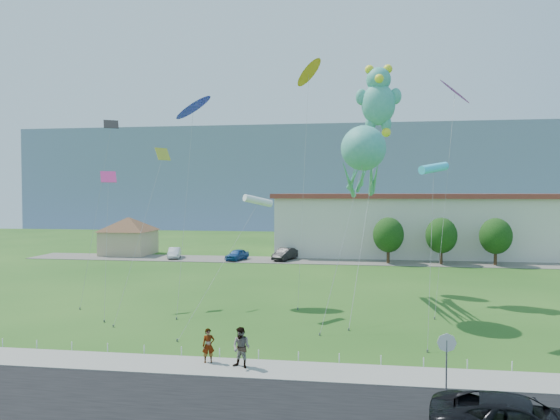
% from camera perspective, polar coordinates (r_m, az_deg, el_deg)
% --- Properties ---
extents(ground, '(160.00, 160.00, 0.00)m').
position_cam_1_polar(ground, '(27.39, -4.09, -15.75)').
color(ground, '#1D4B15').
rests_on(ground, ground).
extents(road, '(80.00, 8.00, 0.06)m').
position_cam_1_polar(road, '(20.14, -9.23, -22.43)').
color(road, black).
rests_on(road, ground).
extents(sidewalk, '(80.00, 2.50, 0.10)m').
position_cam_1_polar(sidewalk, '(24.83, -5.48, -17.53)').
color(sidewalk, gray).
rests_on(sidewalk, ground).
extents(parking_strip, '(70.00, 6.00, 0.06)m').
position_cam_1_polar(parking_strip, '(61.32, 2.78, -5.80)').
color(parking_strip, '#59544C').
rests_on(parking_strip, ground).
extents(hill_ridge, '(160.00, 50.00, 25.00)m').
position_cam_1_polar(hill_ridge, '(145.67, 5.80, 3.62)').
color(hill_ridge, slate).
rests_on(hill_ridge, ground).
extents(pavilion, '(9.20, 9.20, 5.00)m').
position_cam_1_polar(pavilion, '(70.21, -16.91, -2.44)').
color(pavilion, tan).
rests_on(pavilion, ground).
extents(warehouse, '(61.00, 15.00, 8.20)m').
position_cam_1_polar(warehouse, '(72.60, 24.37, -1.51)').
color(warehouse, beige).
rests_on(warehouse, ground).
extents(stop_sign, '(0.80, 0.07, 2.50)m').
position_cam_1_polar(stop_sign, '(22.63, 18.51, -14.74)').
color(stop_sign, slate).
rests_on(stop_sign, ground).
extents(rope_fence, '(26.05, 0.05, 0.50)m').
position_cam_1_polar(rope_fence, '(26.11, -4.71, -16.08)').
color(rope_fence, white).
rests_on(rope_fence, ground).
extents(tree_near, '(3.60, 3.60, 5.47)m').
position_cam_1_polar(tree_near, '(59.89, 12.28, -2.80)').
color(tree_near, '#3F2B19').
rests_on(tree_near, ground).
extents(tree_mid, '(3.60, 3.60, 5.47)m').
position_cam_1_polar(tree_mid, '(60.64, 17.95, -2.79)').
color(tree_mid, '#3F2B19').
rests_on(tree_mid, ground).
extents(tree_far, '(3.60, 3.60, 5.47)m').
position_cam_1_polar(tree_far, '(61.97, 23.43, -2.76)').
color(tree_far, '#3F2B19').
rests_on(tree_far, ground).
extents(pedestrian_left, '(0.70, 0.59, 1.64)m').
position_cam_1_polar(pedestrian_left, '(25.33, -8.19, -15.07)').
color(pedestrian_left, gray).
rests_on(pedestrian_left, sidewalk).
extents(pedestrian_right, '(1.11, 0.98, 1.90)m').
position_cam_1_polar(pedestrian_right, '(24.41, -4.44, -15.40)').
color(pedestrian_right, gray).
rests_on(pedestrian_right, sidewalk).
extents(parked_car_silver, '(2.33, 4.19, 1.31)m').
position_cam_1_polar(parked_car_silver, '(64.83, -11.99, -4.81)').
color(parked_car_silver, silver).
rests_on(parked_car_silver, parking_strip).
extents(parked_car_blue, '(2.68, 4.18, 1.32)m').
position_cam_1_polar(parked_car_blue, '(61.75, -4.94, -5.10)').
color(parked_car_blue, navy).
rests_on(parked_car_blue, parking_strip).
extents(parked_car_black, '(2.87, 4.74, 1.48)m').
position_cam_1_polar(parked_car_black, '(61.54, 0.56, -5.05)').
color(parked_car_black, black).
rests_on(parked_car_black, parking_strip).
extents(octopus_kite, '(4.17, 12.72, 12.86)m').
position_cam_1_polar(octopus_kite, '(35.58, 9.45, 5.53)').
color(octopus_kite, teal).
rests_on(octopus_kite, ground).
extents(teddy_bear_kite, '(4.12, 11.87, 18.55)m').
position_cam_1_polar(teddy_bear_kite, '(41.55, 11.19, 12.34)').
color(teddy_bear_kite, teal).
rests_on(teddy_bear_kite, ground).
extents(small_kite_purple, '(3.94, 10.06, 17.39)m').
position_cam_1_polar(small_kite_purple, '(44.28, 19.32, 12.22)').
color(small_kite_purple, '#BD35D7').
rests_on(small_kite_purple, ground).
extents(small_kite_blue, '(1.98, 7.76, 15.77)m').
position_cam_1_polar(small_kite_blue, '(40.55, -9.92, 11.05)').
color(small_kite_blue, '#2627DB').
rests_on(small_kite_blue, ground).
extents(small_kite_yellow, '(1.29, 8.57, 11.74)m').
position_cam_1_polar(small_kite_yellow, '(38.60, -13.79, 4.32)').
color(small_kite_yellow, gold).
rests_on(small_kite_yellow, ground).
extents(small_kite_pink, '(2.85, 5.73, 9.96)m').
position_cam_1_polar(small_kite_pink, '(38.63, -19.06, 2.13)').
color(small_kite_pink, '#D12E77').
rests_on(small_kite_pink, ground).
extents(small_kite_cyan, '(1.07, 4.62, 10.22)m').
position_cam_1_polar(small_kite_cyan, '(30.39, 17.15, 4.46)').
color(small_kite_cyan, '#38D6FD').
rests_on(small_kite_cyan, ground).
extents(small_kite_white, '(3.56, 8.49, 8.23)m').
position_cam_1_polar(small_kite_white, '(34.41, -2.60, 0.96)').
color(small_kite_white, white).
rests_on(small_kite_white, ground).
extents(small_kite_black, '(1.29, 4.59, 14.12)m').
position_cam_1_polar(small_kite_black, '(41.00, -19.11, 7.02)').
color(small_kite_black, black).
rests_on(small_kite_black, ground).
extents(small_kite_orange, '(1.80, 10.56, 19.80)m').
position_cam_1_polar(small_kite_orange, '(45.94, 3.28, 14.88)').
color(small_kite_orange, gold).
rests_on(small_kite_orange, ground).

